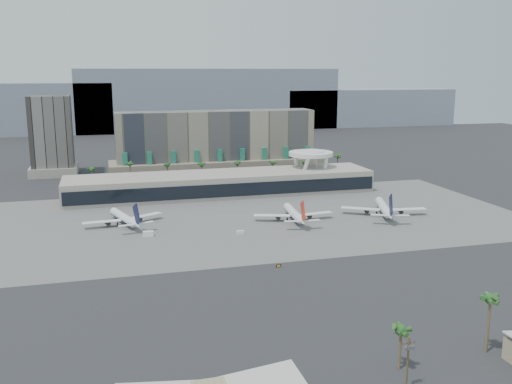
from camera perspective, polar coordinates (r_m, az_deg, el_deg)
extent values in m
plane|color=#232326|center=(216.77, 2.54, -6.18)|extent=(900.00, 900.00, 0.00)
cube|color=#5B5B59|center=(267.53, -1.04, -2.62)|extent=(260.00, 130.00, 0.06)
cube|color=gray|center=(678.10, -4.76, 9.22)|extent=(300.00, 60.00, 70.00)
cube|color=gray|center=(741.63, 10.80, 8.32)|extent=(220.00, 60.00, 45.00)
cube|color=gray|center=(381.03, -4.01, 4.96)|extent=(130.00, 22.00, 42.00)
cube|color=gray|center=(381.39, -3.92, 2.54)|extent=(140.00, 30.00, 10.00)
cube|color=#217459|center=(364.04, -12.92, 2.44)|extent=(3.00, 2.00, 18.00)
cube|color=#217459|center=(364.88, -10.57, 2.57)|extent=(3.00, 2.00, 18.00)
cube|color=#217459|center=(366.34, -8.23, 2.68)|extent=(3.00, 2.00, 18.00)
cube|color=#217459|center=(368.41, -5.91, 2.80)|extent=(3.00, 2.00, 18.00)
cube|color=#217459|center=(371.07, -3.63, 2.90)|extent=(3.00, 2.00, 18.00)
cube|color=#217459|center=(374.31, -1.37, 3.00)|extent=(3.00, 2.00, 18.00)
cube|color=#217459|center=(378.12, 0.84, 3.10)|extent=(3.00, 2.00, 18.00)
cube|color=#217459|center=(382.48, 3.00, 3.18)|extent=(3.00, 2.00, 18.00)
cube|color=#217459|center=(387.37, 5.11, 3.26)|extent=(3.00, 2.00, 18.00)
cube|color=black|center=(399.51, -19.76, 5.33)|extent=(26.00, 26.00, 52.00)
cube|color=#B4AA9E|center=(402.56, -19.53, 2.08)|extent=(30.00, 30.00, 6.00)
cube|color=#B4AA9E|center=(318.50, -3.46, 0.84)|extent=(170.00, 32.00, 12.00)
cube|color=black|center=(303.07, -2.83, 0.17)|extent=(168.00, 0.60, 7.00)
cube|color=black|center=(317.17, -3.48, 2.12)|extent=(170.00, 12.00, 2.50)
cylinder|color=white|center=(346.52, 6.10, 2.54)|extent=(6.98, 6.99, 21.89)
cylinder|color=white|center=(342.15, 4.11, 2.46)|extent=(6.98, 6.99, 21.89)
cylinder|color=white|center=(330.34, 4.83, 2.10)|extent=(6.98, 6.99, 21.89)
cylinder|color=white|center=(334.86, 6.88, 2.19)|extent=(6.98, 6.99, 21.89)
cylinder|color=white|center=(337.01, 5.51, 3.84)|extent=(26.00, 26.00, 2.20)
cylinder|color=white|center=(336.83, 5.52, 4.05)|extent=(16.00, 16.00, 1.20)
cylinder|color=brown|center=(346.64, -16.07, 1.30)|extent=(0.70, 0.70, 12.00)
sphere|color=#245522|center=(345.67, -16.13, 2.23)|extent=(2.80, 2.80, 2.80)
cylinder|color=brown|center=(346.90, -12.44, 1.50)|extent=(0.70, 0.70, 12.00)
sphere|color=#245522|center=(345.93, -12.48, 2.43)|extent=(2.80, 2.80, 2.80)
cylinder|color=brown|center=(348.55, -8.83, 1.69)|extent=(0.70, 0.70, 12.00)
sphere|color=#245522|center=(347.59, -8.86, 2.61)|extent=(2.80, 2.80, 2.80)
cylinder|color=brown|center=(351.40, -5.42, 1.86)|extent=(0.70, 0.70, 12.00)
sphere|color=#245522|center=(350.45, -5.44, 2.78)|extent=(2.80, 2.80, 2.80)
cylinder|color=brown|center=(355.92, -1.77, 2.04)|extent=(0.70, 0.70, 12.00)
sphere|color=#245522|center=(354.98, -1.78, 2.95)|extent=(2.80, 2.80, 2.80)
cylinder|color=brown|center=(361.57, 1.62, 2.20)|extent=(0.70, 0.70, 12.00)
sphere|color=#245522|center=(360.64, 1.63, 3.09)|extent=(2.80, 2.80, 2.80)
cylinder|color=brown|center=(368.44, 4.90, 2.34)|extent=(0.70, 0.70, 12.00)
sphere|color=#245522|center=(367.53, 4.92, 3.22)|extent=(2.80, 2.80, 2.80)
cylinder|color=brown|center=(376.87, 8.19, 2.48)|extent=(0.70, 0.70, 12.00)
sphere|color=#245522|center=(375.98, 8.22, 3.34)|extent=(2.80, 2.80, 2.80)
cylinder|color=#4C3826|center=(132.44, 14.92, -16.17)|extent=(0.44, 0.44, 12.00)
cube|color=#4C3826|center=(130.36, 15.03, -14.38)|extent=(3.20, 0.22, 0.22)
cylinder|color=slate|center=(130.11, 14.73, -14.91)|extent=(0.56, 0.56, 0.90)
cylinder|color=slate|center=(130.53, 15.09, -14.84)|extent=(0.56, 0.56, 0.90)
cylinder|color=slate|center=(130.96, 15.44, -14.77)|extent=(0.56, 0.56, 0.90)
cylinder|color=black|center=(129.60, 14.48, -14.39)|extent=(0.12, 0.12, 0.30)
cylinder|color=black|center=(130.91, 15.58, -14.18)|extent=(0.12, 0.12, 0.30)
cylinder|color=white|center=(263.26, -13.16, -2.45)|extent=(10.88, 24.98, 3.67)
cylinder|color=#0F1434|center=(263.29, -13.16, -2.48)|extent=(10.66, 24.48, 3.59)
cone|color=white|center=(276.48, -14.15, -1.81)|extent=(4.72, 5.02, 3.67)
cone|color=white|center=(248.42, -11.92, -3.20)|extent=(5.94, 8.97, 3.67)
cube|color=white|center=(259.58, -15.19, -2.89)|extent=(16.77, 5.13, 0.32)
cube|color=white|center=(265.88, -11.04, -2.34)|extent=(16.20, 11.24, 0.32)
cylinder|color=black|center=(261.01, -14.63, -2.99)|extent=(3.01, 4.10, 2.02)
cylinder|color=black|center=(265.58, -11.62, -2.58)|extent=(3.01, 4.10, 2.02)
cube|color=#0F1434|center=(245.98, -11.86, -2.20)|extent=(2.89, 8.09, 9.65)
cube|color=white|center=(246.13, -12.75, -3.27)|extent=(7.56, 3.16, 0.23)
cube|color=white|center=(248.87, -10.96, -3.02)|extent=(7.50, 4.94, 0.23)
cylinder|color=black|center=(272.86, -13.82, -2.53)|extent=(0.46, 0.46, 1.47)
cylinder|color=black|center=(262.16, -13.67, -3.12)|extent=(0.64, 0.64, 1.47)
cylinder|color=black|center=(263.99, -12.47, -2.96)|extent=(0.64, 0.64, 1.47)
cylinder|color=white|center=(264.28, 3.74, -2.09)|extent=(6.12, 25.54, 3.71)
cylinder|color=#0F1434|center=(264.32, 3.74, -2.12)|extent=(5.99, 25.03, 3.64)
cone|color=white|center=(278.01, 3.05, -1.37)|extent=(4.09, 4.51, 3.71)
cone|color=white|center=(248.84, 4.61, -2.93)|extent=(4.49, 8.67, 3.71)
cube|color=white|center=(261.41, 1.61, -2.35)|extent=(17.04, 8.56, 0.32)
cube|color=white|center=(266.05, 5.92, -2.16)|extent=(17.01, 5.58, 0.32)
cylinder|color=black|center=(262.63, 2.18, -2.50)|extent=(2.39, 3.89, 2.04)
cylinder|color=black|center=(266.00, 5.31, -2.36)|extent=(2.39, 3.89, 2.04)
cube|color=red|center=(246.34, 4.71, -1.93)|extent=(1.27, 8.43, 9.77)
cube|color=white|center=(246.88, 3.72, -2.93)|extent=(7.69, 3.72, 0.23)
cube|color=white|center=(248.90, 5.60, -2.84)|extent=(7.50, 2.36, 0.23)
cylinder|color=black|center=(274.23, 3.26, -2.12)|extent=(0.46, 0.46, 1.48)
cylinder|color=black|center=(263.40, 3.15, -2.72)|extent=(0.65, 0.65, 1.48)
cylinder|color=black|center=(264.75, 4.40, -2.66)|extent=(0.65, 0.65, 1.48)
cylinder|color=white|center=(280.12, 12.62, -1.49)|extent=(12.62, 27.39, 4.04)
cylinder|color=#0F1434|center=(280.15, 12.62, -1.52)|extent=(12.37, 26.84, 3.96)
cone|color=white|center=(295.31, 12.15, -0.77)|extent=(5.28, 5.59, 4.04)
cone|color=white|center=(262.99, 13.23, -2.33)|extent=(6.73, 9.90, 4.04)
cube|color=white|center=(277.71, 10.39, -1.64)|extent=(17.70, 12.73, 0.35)
cube|color=white|center=(281.30, 14.88, -1.67)|extent=(18.52, 6.11, 0.35)
cylinder|color=black|center=(278.82, 10.99, -1.82)|extent=(3.39, 4.54, 2.22)
cylinder|color=black|center=(281.42, 14.25, -1.85)|extent=(3.39, 4.54, 2.22)
cube|color=#0F1434|center=(260.32, 13.34, -1.29)|extent=(3.41, 8.85, 10.63)
cube|color=white|center=(261.16, 12.29, -2.27)|extent=(8.22, 5.60, 0.25)
cube|color=white|center=(262.73, 14.25, -2.28)|extent=(8.35, 3.67, 0.25)
cylinder|color=black|center=(291.09, 12.27, -1.54)|extent=(0.50, 0.50, 1.62)
cylinder|color=black|center=(279.31, 11.97, -2.09)|extent=(0.71, 0.71, 1.62)
cylinder|color=black|center=(280.35, 13.28, -2.10)|extent=(0.71, 0.71, 1.62)
cube|color=white|center=(242.68, -10.73, -4.12)|extent=(4.68, 2.80, 2.15)
cube|color=silver|center=(241.46, -1.57, -4.06)|extent=(3.08, 1.78, 1.58)
cube|color=black|center=(202.39, 2.27, -7.38)|extent=(2.03, 0.83, 0.92)
cube|color=orange|center=(202.24, 2.29, -7.40)|extent=(1.43, 0.46, 0.55)
cylinder|color=black|center=(202.24, 2.07, -7.45)|extent=(0.11, 0.11, 0.55)
cylinder|color=black|center=(202.66, 2.47, -7.41)|extent=(0.11, 0.11, 0.55)
cylinder|color=brown|center=(140.00, 14.20, -14.98)|extent=(0.70, 0.70, 9.97)
sphere|color=#245522|center=(137.96, 14.31, -13.24)|extent=(2.80, 2.80, 2.80)
cylinder|color=brown|center=(153.22, 22.20, -12.21)|extent=(0.70, 0.70, 14.19)
sphere|color=#245522|center=(150.66, 22.41, -9.85)|extent=(2.80, 2.80, 2.80)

